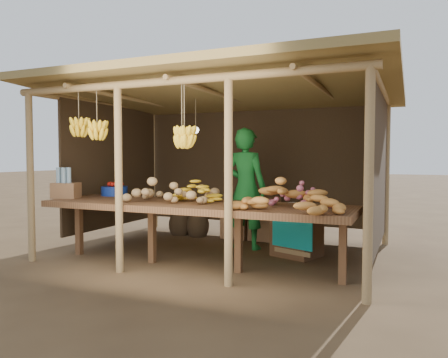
% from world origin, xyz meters
% --- Properties ---
extents(ground, '(60.00, 60.00, 0.00)m').
position_xyz_m(ground, '(0.00, 0.00, 0.00)').
color(ground, brown).
rests_on(ground, ground).
extents(stall_structure, '(4.70, 3.50, 2.43)m').
position_xyz_m(stall_structure, '(-0.06, 0.02, 1.92)').
color(stall_structure, '#A38254').
rests_on(stall_structure, ground).
extents(counter, '(3.90, 1.05, 0.80)m').
position_xyz_m(counter, '(0.00, -0.95, 0.74)').
color(counter, brown).
rests_on(counter, ground).
extents(potato_heap, '(1.22, 0.96, 0.37)m').
position_xyz_m(potato_heap, '(-0.29, -0.91, 0.98)').
color(potato_heap, tan).
rests_on(potato_heap, counter).
extents(sweet_potato_heap, '(1.26, 1.01, 0.36)m').
position_xyz_m(sweet_potato_heap, '(1.28, -1.18, 0.98)').
color(sweet_potato_heap, '#B9762F').
rests_on(sweet_potato_heap, counter).
extents(onion_heap, '(0.75, 0.50, 0.35)m').
position_xyz_m(onion_heap, '(1.30, -0.93, 0.98)').
color(onion_heap, '#A85164').
rests_on(onion_heap, counter).
extents(banana_pile, '(0.63, 0.49, 0.35)m').
position_xyz_m(banana_pile, '(-0.05, -0.85, 0.97)').
color(banana_pile, yellow).
rests_on(banana_pile, counter).
extents(tomato_basin, '(0.38, 0.38, 0.20)m').
position_xyz_m(tomato_basin, '(-1.54, -0.49, 0.88)').
color(tomato_basin, navy).
rests_on(tomato_basin, counter).
extents(bottle_box, '(0.40, 0.36, 0.42)m').
position_xyz_m(bottle_box, '(-1.90, -1.08, 0.96)').
color(bottle_box, '#926541').
rests_on(bottle_box, counter).
extents(vendor, '(0.71, 0.53, 1.79)m').
position_xyz_m(vendor, '(0.20, 0.36, 0.90)').
color(vendor, '#186F28').
rests_on(vendor, ground).
extents(tarp_crate, '(0.78, 0.73, 0.76)m').
position_xyz_m(tarp_crate, '(1.02, 0.15, 0.31)').
color(tarp_crate, brown).
rests_on(tarp_crate, ground).
extents(carton_stack, '(0.95, 0.39, 0.70)m').
position_xyz_m(carton_stack, '(0.12, 0.98, 0.31)').
color(carton_stack, '#926541').
rests_on(carton_stack, ground).
extents(burlap_sacks, '(0.74, 0.39, 0.52)m').
position_xyz_m(burlap_sacks, '(-1.07, 0.93, 0.23)').
color(burlap_sacks, '#43311F').
rests_on(burlap_sacks, ground).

